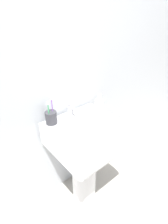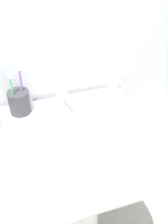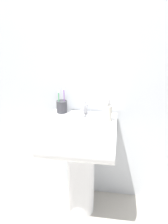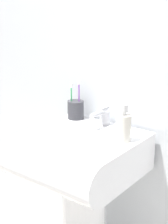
# 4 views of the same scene
# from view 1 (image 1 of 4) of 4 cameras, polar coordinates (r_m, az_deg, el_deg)

# --- Properties ---
(ground_plane) EXTENTS (6.00, 6.00, 0.00)m
(ground_plane) POSITION_cam_1_polar(r_m,az_deg,el_deg) (1.79, 0.02, -25.05)
(ground_plane) COLOR #ADA89E
(ground_plane) RESTS_ON ground
(wall_back) EXTENTS (5.00, 0.05, 2.40)m
(wall_back) POSITION_cam_1_polar(r_m,az_deg,el_deg) (1.25, -7.81, 17.61)
(wall_back) COLOR silver
(wall_back) RESTS_ON ground
(sink_pedestal) EXTENTS (0.20, 0.20, 0.61)m
(sink_pedestal) POSITION_cam_1_polar(r_m,az_deg,el_deg) (1.55, 0.03, -18.64)
(sink_pedestal) COLOR white
(sink_pedestal) RESTS_ON ground
(sink_basin) EXTENTS (0.49, 0.50, 0.17)m
(sink_basin) POSITION_cam_1_polar(r_m,az_deg,el_deg) (1.24, 1.87, -8.37)
(sink_basin) COLOR white
(sink_basin) RESTS_ON sink_pedestal
(faucet) EXTENTS (0.05, 0.14, 0.09)m
(faucet) POSITION_cam_1_polar(r_m,az_deg,el_deg) (1.30, -4.30, 0.53)
(faucet) COLOR #B7B7BC
(faucet) RESTS_ON sink_basin
(toothbrush_cup) EXTENTS (0.08, 0.08, 0.20)m
(toothbrush_cup) POSITION_cam_1_polar(r_m,az_deg,el_deg) (1.23, -10.69, -1.73)
(toothbrush_cup) COLOR #38383D
(toothbrush_cup) RESTS_ON sink_basin
(soap_bottle) EXTENTS (0.06, 0.06, 0.16)m
(soap_bottle) POSITION_cam_1_polar(r_m,az_deg,el_deg) (1.32, 4.93, 1.91)
(soap_bottle) COLOR silver
(soap_bottle) RESTS_ON sink_basin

